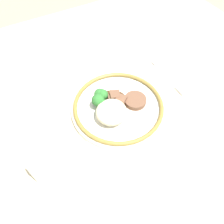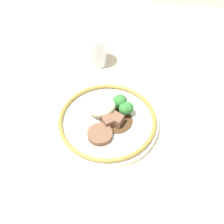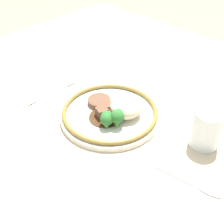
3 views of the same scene
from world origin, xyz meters
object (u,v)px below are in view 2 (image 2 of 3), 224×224
Objects in this scene: fork at (99,197)px; spoon at (137,53)px; plate at (108,118)px; juice_glass at (95,51)px; knife at (38,118)px.

spoon is (0.53, -0.02, -0.00)m from fork.
plate reaches higher than spoon.
plate is 2.74× the size of juice_glass.
plate is at bearing -92.43° from knife.
fork is 1.10× the size of spoon.
plate is 0.20m from knife.
spoon is (0.31, -0.04, -0.02)m from plate.
knife is at bearing 134.42° from spoon.
fork and spoon have the same top height.
plate is 0.31m from spoon.
knife is 1.29× the size of spoon.
juice_glass is 0.63× the size of spoon.
juice_glass is 0.49× the size of knife.
knife is (-0.02, 0.20, -0.02)m from plate.
plate is 0.26m from juice_glass.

